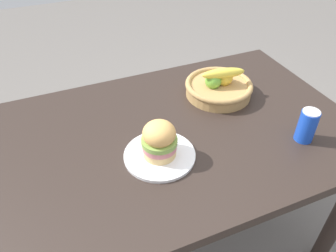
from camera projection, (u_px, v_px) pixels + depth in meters
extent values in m
plane|color=slate|center=(173.00, 240.00, 1.72)|extent=(8.00, 8.00, 0.00)
cube|color=#2D231E|center=(175.00, 135.00, 1.26)|extent=(1.40, 0.90, 0.04)
cylinder|color=#2D231E|center=(25.00, 180.00, 1.58)|extent=(0.07, 0.07, 0.71)
cylinder|color=#2D231E|center=(244.00, 119.00, 1.95)|extent=(0.07, 0.07, 0.71)
cylinder|color=white|center=(160.00, 155.00, 1.14)|extent=(0.25, 0.25, 0.01)
cylinder|color=#E5BC75|center=(160.00, 151.00, 1.12)|extent=(0.11, 0.11, 0.03)
cylinder|color=#C67075|center=(159.00, 145.00, 1.11)|extent=(0.12, 0.12, 0.02)
cylinder|color=#84A84C|center=(159.00, 141.00, 1.10)|extent=(0.12, 0.12, 0.02)
ellipsoid|color=#EAAD5D|center=(159.00, 133.00, 1.07)|extent=(0.11, 0.11, 0.08)
cylinder|color=blue|center=(307.00, 126.00, 1.17)|extent=(0.07, 0.07, 0.12)
cylinder|color=silver|center=(312.00, 112.00, 1.13)|extent=(0.06, 0.06, 0.00)
cylinder|color=tan|center=(218.00, 90.00, 1.43)|extent=(0.28, 0.28, 0.05)
torus|color=tan|center=(219.00, 85.00, 1.41)|extent=(0.29, 0.29, 0.02)
sphere|color=gold|center=(224.00, 77.00, 1.40)|extent=(0.07, 0.07, 0.07)
sphere|color=#6BAD38|center=(213.00, 81.00, 1.38)|extent=(0.07, 0.07, 0.07)
ellipsoid|color=yellow|center=(223.00, 73.00, 1.37)|extent=(0.19, 0.09, 0.06)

